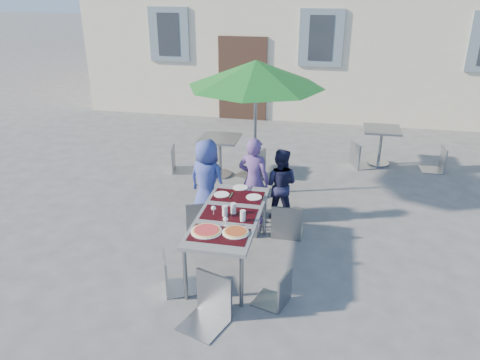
% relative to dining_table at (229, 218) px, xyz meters
% --- Properties ---
extents(ground, '(90.00, 90.00, 0.00)m').
position_rel_dining_table_xyz_m(ground, '(0.76, -0.47, -0.70)').
color(ground, '#4F4F52').
rests_on(ground, ground).
extents(dining_table, '(0.80, 1.85, 0.76)m').
position_rel_dining_table_xyz_m(dining_table, '(0.00, 0.00, 0.00)').
color(dining_table, '#4F5055').
rests_on(dining_table, ground).
extents(pizza_near_left, '(0.39, 0.39, 0.03)m').
position_rel_dining_table_xyz_m(pizza_near_left, '(-0.16, -0.51, 0.07)').
color(pizza_near_left, white).
rests_on(pizza_near_left, dining_table).
extents(pizza_near_right, '(0.33, 0.33, 0.03)m').
position_rel_dining_table_xyz_m(pizza_near_right, '(0.19, -0.47, 0.07)').
color(pizza_near_right, white).
rests_on(pizza_near_right, dining_table).
extents(glassware, '(0.47, 0.42, 0.15)m').
position_rel_dining_table_xyz_m(glassware, '(0.04, -0.09, 0.13)').
color(glassware, silver).
rests_on(glassware, dining_table).
extents(place_settings, '(0.73, 0.51, 0.01)m').
position_rel_dining_table_xyz_m(place_settings, '(-0.01, 0.64, 0.06)').
color(place_settings, white).
rests_on(place_settings, dining_table).
extents(child_0, '(0.75, 0.62, 1.33)m').
position_rel_dining_table_xyz_m(child_0, '(-0.63, 1.20, -0.03)').
color(child_0, '#364496').
rests_on(child_0, ground).
extents(child_1, '(0.57, 0.43, 1.39)m').
position_rel_dining_table_xyz_m(child_1, '(0.10, 1.27, -0.00)').
color(child_1, '#5A3E7F').
rests_on(child_1, ground).
extents(child_2, '(0.61, 0.40, 1.18)m').
position_rel_dining_table_xyz_m(child_2, '(0.49, 1.43, -0.10)').
color(child_2, '#1A1B3A').
rests_on(child_2, ground).
extents(chair_0, '(0.56, 0.57, 0.97)m').
position_rel_dining_table_xyz_m(chair_0, '(-0.64, 0.77, -0.12)').
color(chair_0, gray).
rests_on(chair_0, ground).
extents(chair_1, '(0.44, 0.44, 0.98)m').
position_rel_dining_table_xyz_m(chair_1, '(0.04, 0.83, -0.12)').
color(chair_1, gray).
rests_on(chair_1, ground).
extents(chair_2, '(0.45, 0.46, 1.01)m').
position_rel_dining_table_xyz_m(chair_2, '(0.68, 0.87, -0.10)').
color(chair_2, gray).
rests_on(chair_2, ground).
extents(chair_3, '(0.54, 0.54, 0.92)m').
position_rel_dining_table_xyz_m(chair_3, '(-0.55, -0.71, -0.16)').
color(chair_3, '#90959B').
rests_on(chair_3, ground).
extents(chair_4, '(0.47, 0.47, 0.84)m').
position_rel_dining_table_xyz_m(chair_4, '(0.75, -0.73, -0.21)').
color(chair_4, gray).
rests_on(chair_4, ground).
extents(chair_5, '(0.60, 0.60, 1.05)m').
position_rel_dining_table_xyz_m(chair_5, '(0.03, -1.17, -0.07)').
color(chair_5, gray).
rests_on(chair_5, ground).
extents(patio_umbrella, '(2.29, 2.29, 2.37)m').
position_rel_dining_table_xyz_m(patio_umbrella, '(-0.07, 2.29, 1.43)').
color(patio_umbrella, '#A0A2A7').
rests_on(patio_umbrella, ground).
extents(cafe_table_0, '(0.73, 0.73, 0.78)m').
position_rel_dining_table_xyz_m(cafe_table_0, '(-0.87, 2.98, -0.15)').
color(cafe_table_0, '#A0A2A7').
rests_on(cafe_table_0, ground).
extents(bg_chair_l_0, '(0.52, 0.51, 0.96)m').
position_rel_dining_table_xyz_m(bg_chair_l_0, '(-1.74, 3.04, -0.13)').
color(bg_chair_l_0, gray).
rests_on(bg_chair_l_0, ground).
extents(bg_chair_r_0, '(0.59, 0.58, 1.02)m').
position_rel_dining_table_xyz_m(bg_chair_r_0, '(-0.20, 3.07, -0.09)').
color(bg_chair_r_0, gray).
rests_on(bg_chair_r_0, ground).
extents(cafe_table_1, '(0.73, 0.73, 0.78)m').
position_rel_dining_table_xyz_m(cafe_table_1, '(2.22, 4.23, -0.15)').
color(cafe_table_1, '#A0A2A7').
rests_on(cafe_table_1, ground).
extents(bg_chair_l_1, '(0.57, 0.57, 0.98)m').
position_rel_dining_table_xyz_m(bg_chair_l_1, '(1.81, 4.02, -0.12)').
color(bg_chair_l_1, '#93979E').
rests_on(bg_chair_l_1, ground).
extents(bg_chair_r_1, '(0.44, 0.44, 0.95)m').
position_rel_dining_table_xyz_m(bg_chair_r_1, '(3.34, 4.10, -0.14)').
color(bg_chair_r_1, gray).
rests_on(bg_chair_r_1, ground).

